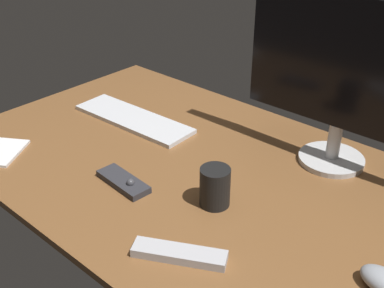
{
  "coord_description": "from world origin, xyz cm",
  "views": [
    {
      "loc": [
        71.4,
        -81.93,
        71.71
      ],
      "look_at": [
        -3.19,
        1.34,
        8.0
      ],
      "focal_mm": 45.69,
      "sensor_mm": 36.0,
      "label": 1
    }
  ],
  "objects_px": {
    "monitor": "(345,74)",
    "notepad": "(0,152)",
    "computer_mouse": "(384,281)",
    "coffee_mug": "(215,187)",
    "media_remote": "(124,182)",
    "keyboard": "(133,119)",
    "tv_remote": "(179,254)"
  },
  "relations": [
    {
      "from": "monitor",
      "to": "notepad",
      "type": "bearing_deg",
      "value": -141.47
    },
    {
      "from": "monitor",
      "to": "notepad",
      "type": "height_order",
      "value": "monitor"
    },
    {
      "from": "computer_mouse",
      "to": "coffee_mug",
      "type": "distance_m",
      "value": 0.41
    },
    {
      "from": "media_remote",
      "to": "coffee_mug",
      "type": "height_order",
      "value": "coffee_mug"
    },
    {
      "from": "media_remote",
      "to": "notepad",
      "type": "relative_size",
      "value": 1.13
    },
    {
      "from": "keyboard",
      "to": "tv_remote",
      "type": "xyz_separation_m",
      "value": [
        0.53,
        -0.35,
        0.0
      ]
    },
    {
      "from": "media_remote",
      "to": "tv_remote",
      "type": "bearing_deg",
      "value": -14.25
    },
    {
      "from": "monitor",
      "to": "coffee_mug",
      "type": "height_order",
      "value": "monitor"
    },
    {
      "from": "tv_remote",
      "to": "coffee_mug",
      "type": "height_order",
      "value": "coffee_mug"
    },
    {
      "from": "monitor",
      "to": "media_remote",
      "type": "distance_m",
      "value": 0.61
    },
    {
      "from": "tv_remote",
      "to": "coffee_mug",
      "type": "bearing_deg",
      "value": 80.02
    },
    {
      "from": "computer_mouse",
      "to": "coffee_mug",
      "type": "bearing_deg",
      "value": -171.65
    },
    {
      "from": "tv_remote",
      "to": "notepad",
      "type": "height_order",
      "value": "tv_remote"
    },
    {
      "from": "monitor",
      "to": "media_remote",
      "type": "xyz_separation_m",
      "value": [
        -0.33,
        -0.45,
        -0.24
      ]
    },
    {
      "from": "tv_remote",
      "to": "notepad",
      "type": "bearing_deg",
      "value": 153.98
    },
    {
      "from": "keyboard",
      "to": "tv_remote",
      "type": "distance_m",
      "value": 0.64
    },
    {
      "from": "monitor",
      "to": "coffee_mug",
      "type": "relative_size",
      "value": 5.48
    },
    {
      "from": "coffee_mug",
      "to": "media_remote",
      "type": "bearing_deg",
      "value": -157.69
    },
    {
      "from": "keyboard",
      "to": "coffee_mug",
      "type": "bearing_deg",
      "value": -21.99
    },
    {
      "from": "computer_mouse",
      "to": "media_remote",
      "type": "bearing_deg",
      "value": -163.74
    },
    {
      "from": "monitor",
      "to": "tv_remote",
      "type": "height_order",
      "value": "monitor"
    },
    {
      "from": "media_remote",
      "to": "coffee_mug",
      "type": "xyz_separation_m",
      "value": [
        0.22,
        0.09,
        0.04
      ]
    },
    {
      "from": "monitor",
      "to": "tv_remote",
      "type": "relative_size",
      "value": 2.72
    },
    {
      "from": "coffee_mug",
      "to": "notepad",
      "type": "xyz_separation_m",
      "value": [
        -0.6,
        -0.22,
        -0.04
      ]
    },
    {
      "from": "monitor",
      "to": "keyboard",
      "type": "height_order",
      "value": "monitor"
    },
    {
      "from": "keyboard",
      "to": "media_remote",
      "type": "xyz_separation_m",
      "value": [
        0.25,
        -0.26,
        0.0
      ]
    },
    {
      "from": "coffee_mug",
      "to": "monitor",
      "type": "bearing_deg",
      "value": 72.4
    },
    {
      "from": "tv_remote",
      "to": "notepad",
      "type": "distance_m",
      "value": 0.66
    },
    {
      "from": "keyboard",
      "to": "coffee_mug",
      "type": "distance_m",
      "value": 0.5
    },
    {
      "from": "monitor",
      "to": "keyboard",
      "type": "bearing_deg",
      "value": -162.14
    },
    {
      "from": "media_remote",
      "to": "computer_mouse",
      "type": "bearing_deg",
      "value": 13.55
    },
    {
      "from": "media_remote",
      "to": "monitor",
      "type": "bearing_deg",
      "value": 58.18
    }
  ]
}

